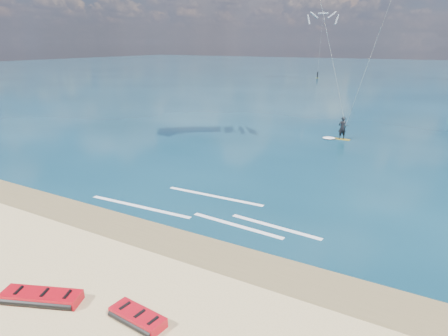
% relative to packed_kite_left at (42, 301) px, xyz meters
% --- Properties ---
extents(ground, '(320.00, 320.00, 0.00)m').
position_rel_packed_kite_left_xyz_m(ground, '(-1.00, 42.41, 0.00)').
color(ground, tan).
rests_on(ground, ground).
extents(wet_sand_strip, '(320.00, 2.40, 0.01)m').
position_rel_packed_kite_left_xyz_m(wet_sand_strip, '(-1.00, 5.41, 0.00)').
color(wet_sand_strip, brown).
rests_on(wet_sand_strip, ground).
extents(sea, '(320.00, 200.00, 0.04)m').
position_rel_packed_kite_left_xyz_m(sea, '(-1.00, 106.41, 0.02)').
color(sea, '#0B2D3E').
rests_on(sea, ground).
extents(packed_kite_left, '(2.95, 2.02, 0.38)m').
position_rel_packed_kite_left_xyz_m(packed_kite_left, '(0.00, 0.00, 0.00)').
color(packed_kite_left, red).
rests_on(packed_kite_left, ground).
extents(packed_kite_mid, '(2.07, 1.15, 0.36)m').
position_rel_packed_kite_left_xyz_m(packed_kite_mid, '(3.33, 0.80, 0.00)').
color(packed_kite_mid, red).
rests_on(packed_kite_mid, ground).
extents(kitesurfer_main, '(9.25, 11.54, 18.96)m').
position_rel_packed_kite_left_xyz_m(kitesurfer_main, '(3.56, 23.01, 9.72)').
color(kitesurfer_main, yellow).
rests_on(kitesurfer_main, sea).
extents(shoreline_foam, '(12.07, 3.61, 0.01)m').
position_rel_packed_kite_left_xyz_m(shoreline_foam, '(0.88, 8.65, 0.05)').
color(shoreline_foam, white).
rests_on(shoreline_foam, ground).
extents(distant_kites, '(51.04, 28.13, 13.72)m').
position_rel_packed_kite_left_xyz_m(distant_kites, '(7.31, 81.12, 6.14)').
color(distant_kites, red).
rests_on(distant_kites, ground).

